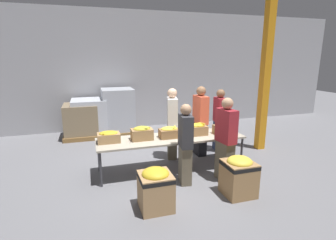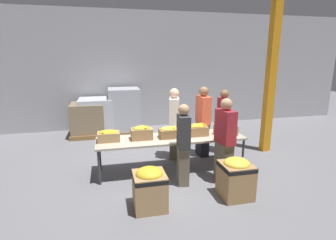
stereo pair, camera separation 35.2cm
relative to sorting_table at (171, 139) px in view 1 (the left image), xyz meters
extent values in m
plane|color=slate|center=(0.00, 0.00, -0.71)|extent=(30.00, 30.00, 0.00)
cube|color=#A8A8AD|center=(0.00, 3.96, 1.29)|extent=(16.00, 0.08, 4.00)
cube|color=#B2A893|center=(0.00, 0.00, 0.02)|extent=(3.21, 0.87, 0.04)
cylinder|color=#38383D|center=(-1.55, -0.38, -0.35)|extent=(0.05, 0.05, 0.71)
cylinder|color=#38383D|center=(1.55, -0.38, -0.35)|extent=(0.05, 0.05, 0.71)
cylinder|color=#38383D|center=(-1.55, 0.38, -0.35)|extent=(0.05, 0.05, 0.71)
cylinder|color=#38383D|center=(1.55, 0.38, -0.35)|extent=(0.05, 0.05, 0.71)
cube|color=tan|center=(-1.33, 0.07, 0.14)|extent=(0.45, 0.32, 0.19)
ellipsoid|color=gold|center=(-1.33, 0.07, 0.24)|extent=(0.38, 0.29, 0.08)
ellipsoid|color=gold|center=(-1.43, 0.00, 0.27)|extent=(0.07, 0.18, 0.04)
ellipsoid|color=gold|center=(-1.42, 0.06, 0.26)|extent=(0.16, 0.07, 0.06)
cube|color=#A37A4C|center=(-0.64, 0.03, 0.16)|extent=(0.45, 0.29, 0.23)
ellipsoid|color=gold|center=(-0.64, 0.03, 0.28)|extent=(0.36, 0.27, 0.10)
ellipsoid|color=gold|center=(-0.61, -0.06, 0.31)|extent=(0.16, 0.11, 0.05)
ellipsoid|color=gold|center=(-0.63, 0.12, 0.30)|extent=(0.09, 0.16, 0.04)
ellipsoid|color=gold|center=(-0.53, -0.03, 0.31)|extent=(0.14, 0.13, 0.04)
ellipsoid|color=gold|center=(-0.57, 0.04, 0.30)|extent=(0.18, 0.15, 0.04)
cube|color=olive|center=(-0.05, 0.00, 0.14)|extent=(0.42, 0.29, 0.19)
ellipsoid|color=yellow|center=(-0.05, 0.00, 0.24)|extent=(0.37, 0.24, 0.10)
ellipsoid|color=yellow|center=(-0.03, -0.04, 0.27)|extent=(0.17, 0.18, 0.06)
ellipsoid|color=yellow|center=(0.06, -0.03, 0.29)|extent=(0.13, 0.17, 0.06)
ellipsoid|color=yellow|center=(-0.02, 0.01, 0.27)|extent=(0.18, 0.12, 0.04)
cube|color=#A37A4C|center=(0.62, 0.02, 0.15)|extent=(0.43, 0.28, 0.21)
ellipsoid|color=gold|center=(0.62, 0.02, 0.26)|extent=(0.35, 0.25, 0.11)
ellipsoid|color=gold|center=(0.71, -0.03, 0.31)|extent=(0.14, 0.17, 0.05)
ellipsoid|color=gold|center=(0.57, -0.04, 0.28)|extent=(0.10, 0.17, 0.05)
ellipsoid|color=gold|center=(0.71, 0.02, 0.30)|extent=(0.09, 0.19, 0.04)
ellipsoid|color=gold|center=(0.73, 0.09, 0.29)|extent=(0.04, 0.15, 0.04)
cube|color=olive|center=(1.25, -0.08, 0.14)|extent=(0.48, 0.29, 0.20)
ellipsoid|color=gold|center=(1.25, -0.08, 0.25)|extent=(0.43, 0.22, 0.07)
ellipsoid|color=gold|center=(1.21, -0.10, 0.28)|extent=(0.18, 0.17, 0.04)
ellipsoid|color=gold|center=(1.14, -0.11, 0.28)|extent=(0.20, 0.16, 0.04)
ellipsoid|color=gold|center=(1.29, -0.05, 0.28)|extent=(0.15, 0.15, 0.05)
cube|color=#6B604C|center=(0.24, 0.69, -0.30)|extent=(0.31, 0.44, 0.83)
cube|color=silver|center=(0.24, 0.69, 0.46)|extent=(0.34, 0.51, 0.68)
sphere|color=#DBAD89|center=(0.24, 0.69, 0.91)|extent=(0.23, 0.23, 0.23)
cube|color=#6B604C|center=(0.07, -0.68, -0.33)|extent=(0.25, 0.39, 0.76)
cube|color=#333338|center=(0.07, -0.68, 0.37)|extent=(0.27, 0.46, 0.63)
sphere|color=tan|center=(0.07, -0.68, 0.79)|extent=(0.22, 0.22, 0.22)
cube|color=#2D3856|center=(1.60, 0.82, -0.32)|extent=(0.25, 0.40, 0.78)
cube|color=maroon|center=(1.60, 0.82, 0.40)|extent=(0.27, 0.46, 0.65)
sphere|color=#896042|center=(1.60, 0.82, 0.83)|extent=(0.22, 0.22, 0.22)
cube|color=#6B604C|center=(0.89, -0.78, -0.31)|extent=(0.26, 0.41, 0.81)
cube|color=maroon|center=(0.89, -0.78, 0.43)|extent=(0.28, 0.48, 0.67)
sphere|color=tan|center=(0.89, -0.78, 0.88)|extent=(0.23, 0.23, 0.23)
cube|color=black|center=(0.99, 0.69, -0.29)|extent=(0.23, 0.40, 0.84)
cube|color=#EA5B3D|center=(0.99, 0.69, 0.47)|extent=(0.25, 0.48, 0.69)
sphere|color=#896042|center=(0.99, 0.69, 0.94)|extent=(0.24, 0.24, 0.24)
cube|color=tan|center=(-0.72, -1.41, -0.40)|extent=(0.53, 0.53, 0.61)
cube|color=black|center=(-0.72, -1.41, -0.15)|extent=(0.53, 0.53, 0.07)
ellipsoid|color=gold|center=(-0.72, -1.41, -0.09)|extent=(0.45, 0.45, 0.18)
cube|color=#A37A4C|center=(0.83, -1.41, -0.39)|extent=(0.53, 0.53, 0.64)
cube|color=black|center=(0.83, -1.41, -0.13)|extent=(0.53, 0.53, 0.07)
ellipsoid|color=yellow|center=(0.83, -1.41, -0.06)|extent=(0.45, 0.45, 0.19)
cube|color=orange|center=(2.77, 0.63, 1.29)|extent=(0.21, 0.21, 4.00)
cube|color=olive|center=(-0.78, 3.27, -0.64)|extent=(1.08, 1.08, 0.13)
cube|color=#B2B7C1|center=(-0.78, 3.27, 0.09)|extent=(0.99, 0.99, 1.34)
cube|color=olive|center=(-1.69, 3.24, -0.64)|extent=(1.13, 1.13, 0.13)
cube|color=silver|center=(-1.69, 3.24, -0.06)|extent=(1.04, 1.04, 1.05)
cube|color=olive|center=(-1.95, 3.18, -0.64)|extent=(1.09, 1.09, 0.13)
cube|color=#897556|center=(-1.95, 3.18, -0.12)|extent=(1.00, 1.00, 0.91)
camera|label=1|loc=(-1.67, -5.22, 1.75)|focal=28.00mm
camera|label=2|loc=(-1.33, -5.31, 1.75)|focal=28.00mm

